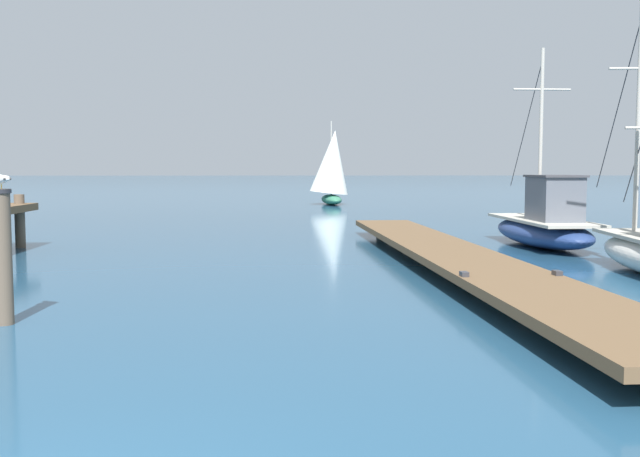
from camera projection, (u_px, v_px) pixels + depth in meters
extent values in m
cube|color=brown|center=(453.00, 254.00, 15.96)|extent=(2.72, 18.65, 0.16)
cylinder|color=brown|center=(531.00, 304.00, 11.36)|extent=(0.36, 0.36, 0.29)
cylinder|color=brown|center=(452.00, 265.00, 15.98)|extent=(0.36, 0.36, 0.29)
cylinder|color=brown|center=(409.00, 243.00, 20.59)|extent=(0.36, 0.36, 0.29)
cylinder|color=brown|center=(382.00, 229.00, 25.21)|extent=(0.36, 0.36, 0.29)
cube|color=#333338|center=(464.00, 274.00, 12.19)|extent=(0.13, 0.21, 0.08)
cube|color=#333338|center=(557.00, 273.00, 12.32)|extent=(0.13, 0.21, 0.08)
ellipsoid|color=navy|center=(542.00, 232.00, 21.01)|extent=(2.05, 5.75, 0.80)
cube|color=#B2AD9E|center=(542.00, 220.00, 20.98)|extent=(1.81, 5.18, 0.08)
cube|color=#565B66|center=(554.00, 199.00, 20.08)|extent=(1.15, 1.65, 1.20)
cube|color=#3D3D42|center=(555.00, 176.00, 20.02)|extent=(1.24, 1.78, 0.06)
cylinder|color=#B2ADA3|center=(541.00, 134.00, 21.06)|extent=(0.11, 0.11, 4.86)
cylinder|color=#B2ADA3|center=(542.00, 89.00, 20.95)|extent=(1.68, 0.12, 0.06)
cylinder|color=#333338|center=(525.00, 128.00, 22.34)|extent=(0.11, 2.53, 3.60)
cylinder|color=#333338|center=(640.00, 146.00, 16.39)|extent=(0.18, 1.84, 2.62)
cylinder|color=#B2ADA3|center=(639.00, 117.00, 16.51)|extent=(0.11, 0.11, 5.16)
cylinder|color=#B2ADA3|center=(640.00, 68.00, 16.41)|extent=(1.38, 0.17, 0.06)
cylinder|color=#333338|center=(617.00, 111.00, 17.87)|extent=(0.24, 2.67, 3.81)
cylinder|color=brown|center=(20.00, 221.00, 20.61)|extent=(0.28, 0.28, 1.51)
cylinder|color=brown|center=(3.00, 257.00, 10.49)|extent=(0.26, 0.26, 1.96)
cylinder|color=#28282D|center=(0.00, 191.00, 10.41)|extent=(0.30, 0.30, 0.06)
cylinder|color=gold|center=(1.00, 186.00, 10.43)|extent=(0.01, 0.01, 0.07)
ellipsoid|color=white|center=(0.00, 179.00, 10.40)|extent=(0.30, 0.22, 0.13)
ellipsoid|color=#383838|center=(4.00, 179.00, 10.30)|extent=(0.07, 0.05, 0.04)
ellipsoid|color=silver|center=(4.00, 178.00, 10.44)|extent=(0.23, 0.12, 0.09)
ellipsoid|color=#383838|center=(9.00, 179.00, 10.39)|extent=(0.07, 0.05, 0.04)
cone|color=white|center=(8.00, 179.00, 10.34)|extent=(0.10, 0.10, 0.07)
ellipsoid|color=#337556|center=(331.00, 200.00, 44.74)|extent=(1.46, 4.72, 0.60)
cylinder|color=#B2ADA3|center=(331.00, 158.00, 44.63)|extent=(0.08, 0.08, 4.47)
cone|color=silver|center=(332.00, 162.00, 44.30)|extent=(2.88, 2.53, 4.02)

